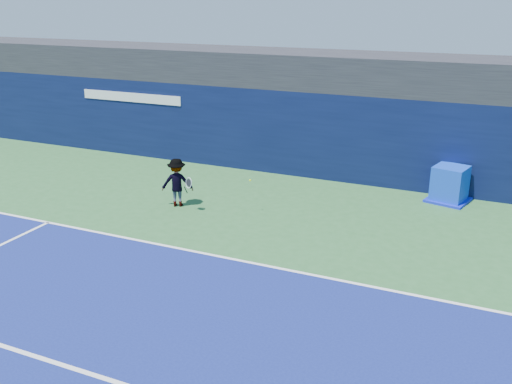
% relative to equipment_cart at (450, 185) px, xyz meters
% --- Properties ---
extents(ground, '(80.00, 80.00, 0.00)m').
position_rel_equipment_cart_xyz_m(ground, '(-5.16, -9.52, -0.51)').
color(ground, '#2B602F').
rests_on(ground, ground).
extents(baseline, '(24.00, 0.10, 0.01)m').
position_rel_equipment_cart_xyz_m(baseline, '(-5.16, -6.52, -0.50)').
color(baseline, white).
rests_on(baseline, ground).
extents(service_line, '(24.00, 0.10, 0.01)m').
position_rel_equipment_cart_xyz_m(service_line, '(-5.16, -11.52, -0.50)').
color(service_line, white).
rests_on(service_line, ground).
extents(stadium_band, '(36.00, 3.00, 1.20)m').
position_rel_equipment_cart_xyz_m(stadium_band, '(-5.16, 1.98, 3.09)').
color(stadium_band, black).
rests_on(stadium_band, back_wall_assembly).
extents(back_wall_assembly, '(36.00, 1.03, 3.00)m').
position_rel_equipment_cart_xyz_m(back_wall_assembly, '(-5.16, 0.98, 0.99)').
color(back_wall_assembly, '#091133').
rests_on(back_wall_assembly, ground).
extents(equipment_cart, '(1.42, 1.42, 1.13)m').
position_rel_equipment_cart_xyz_m(equipment_cart, '(0.00, 0.00, 0.00)').
color(equipment_cart, '#0E36C4').
rests_on(equipment_cart, ground).
extents(tennis_player, '(1.28, 0.89, 1.49)m').
position_rel_equipment_cart_xyz_m(tennis_player, '(-7.52, -3.81, 0.23)').
color(tennis_player, white).
rests_on(tennis_player, ground).
extents(tennis_ball, '(0.06, 0.06, 0.06)m').
position_rel_equipment_cart_xyz_m(tennis_ball, '(-5.24, -3.46, 0.50)').
color(tennis_ball, '#D0EA1A').
rests_on(tennis_ball, ground).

